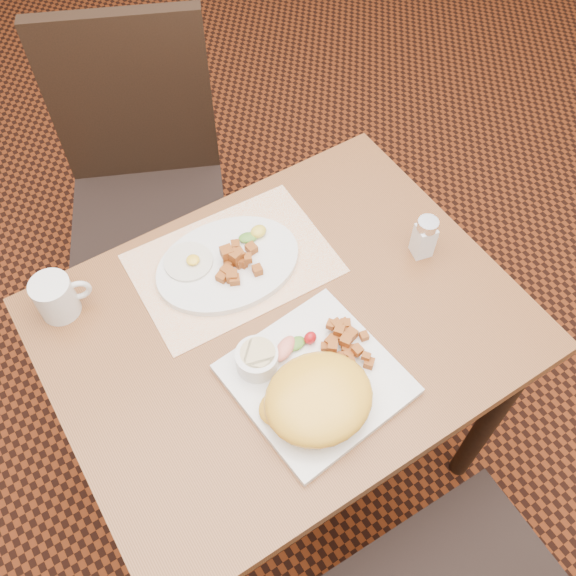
# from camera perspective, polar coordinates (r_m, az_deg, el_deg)

# --- Properties ---
(ground) EXTENTS (8.00, 8.00, 0.00)m
(ground) POSITION_cam_1_polar(r_m,az_deg,el_deg) (1.94, -0.18, -14.55)
(ground) COLOR black
(ground) RESTS_ON ground
(table) EXTENTS (0.90, 0.70, 0.75)m
(table) POSITION_cam_1_polar(r_m,az_deg,el_deg) (1.35, -0.25, -5.43)
(table) COLOR brown
(table) RESTS_ON ground
(chair_far) EXTENTS (0.56, 0.57, 0.97)m
(chair_far) POSITION_cam_1_polar(r_m,az_deg,el_deg) (1.83, -12.64, 9.37)
(chair_far) COLOR black
(chair_far) RESTS_ON ground
(placemat) EXTENTS (0.41, 0.30, 0.00)m
(placemat) POSITION_cam_1_polar(r_m,az_deg,el_deg) (1.34, -4.91, 2.17)
(placemat) COLOR white
(placemat) RESTS_ON table
(plate_square) EXTENTS (0.31, 0.31, 0.02)m
(plate_square) POSITION_cam_1_polar(r_m,az_deg,el_deg) (1.19, 2.50, -8.10)
(plate_square) COLOR silver
(plate_square) RESTS_ON table
(plate_oval) EXTENTS (0.32, 0.25, 0.02)m
(plate_oval) POSITION_cam_1_polar(r_m,az_deg,el_deg) (1.33, -5.34, 2.14)
(plate_oval) COLOR silver
(plate_oval) RESTS_ON placemat
(hollandaise_mound) EXTENTS (0.20, 0.18, 0.07)m
(hollandaise_mound) POSITION_cam_1_polar(r_m,az_deg,el_deg) (1.13, 2.64, -9.85)
(hollandaise_mound) COLOR yellow
(hollandaise_mound) RESTS_ON plate_square
(ramekin) EXTENTS (0.08, 0.08, 0.04)m
(ramekin) POSITION_cam_1_polar(r_m,az_deg,el_deg) (1.18, -2.77, -6.31)
(ramekin) COLOR silver
(ramekin) RESTS_ON plate_square
(garnish_sq) EXTENTS (0.10, 0.06, 0.03)m
(garnish_sq) POSITION_cam_1_polar(r_m,az_deg,el_deg) (1.20, 0.45, -5.09)
(garnish_sq) COLOR #387223
(garnish_sq) RESTS_ON plate_square
(fried_egg) EXTENTS (0.10, 0.10, 0.02)m
(fried_egg) POSITION_cam_1_polar(r_m,az_deg,el_deg) (1.33, -8.79, 2.35)
(fried_egg) COLOR white
(fried_egg) RESTS_ON plate_oval
(garnish_ov) EXTENTS (0.07, 0.04, 0.02)m
(garnish_ov) POSITION_cam_1_polar(r_m,az_deg,el_deg) (1.35, -3.02, 4.83)
(garnish_ov) COLOR #387223
(garnish_ov) RESTS_ON plate_oval
(salt_shaker) EXTENTS (0.05, 0.05, 0.10)m
(salt_shaker) POSITION_cam_1_polar(r_m,az_deg,el_deg) (1.34, 12.03, 4.48)
(salt_shaker) COLOR white
(salt_shaker) RESTS_ON table
(coffee_mug) EXTENTS (0.11, 0.08, 0.09)m
(coffee_mug) POSITION_cam_1_polar(r_m,az_deg,el_deg) (1.32, -19.89, -0.77)
(coffee_mug) COLOR silver
(coffee_mug) RESTS_ON table
(home_fries_sq) EXTENTS (0.09, 0.12, 0.03)m
(home_fries_sq) POSITION_cam_1_polar(r_m,az_deg,el_deg) (1.21, 5.11, -4.91)
(home_fries_sq) COLOR #A7551B
(home_fries_sq) RESTS_ON plate_square
(home_fries_ov) EXTENTS (0.11, 0.10, 0.04)m
(home_fries_ov) POSITION_cam_1_polar(r_m,az_deg,el_deg) (1.30, -4.59, 2.38)
(home_fries_ov) COLOR #A7551B
(home_fries_ov) RESTS_ON plate_oval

